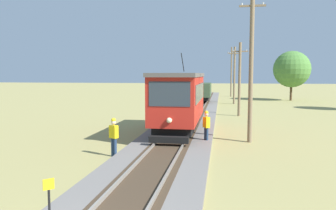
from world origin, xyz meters
TOP-DOWN VIEW (x-y plane):
  - red_tram at (0.00, 15.04)m, footprint 2.60×8.54m
  - freight_car at (0.00, 37.07)m, footprint 2.40×5.20m
  - utility_pole_near_tram at (4.13, 13.34)m, footprint 1.40×0.26m
  - utility_pole_mid at (4.13, 24.87)m, footprint 1.40×0.48m
  - utility_pole_far at (4.13, 37.30)m, footprint 1.40×0.45m
  - utility_pole_distant at (4.13, 51.22)m, footprint 1.40×0.54m
  - trackside_signal_marker at (-1.64, 2.21)m, footprint 0.21×0.21m
  - gravel_pile at (-4.42, 37.40)m, footprint 2.02×2.02m
  - track_worker at (-2.25, 9.06)m, footprint 0.45×0.39m
  - second_worker at (1.78, 12.69)m, footprint 0.41×0.45m
  - tree_left_near at (12.33, 43.90)m, footprint 5.14×5.14m

SIDE VIEW (x-z plane):
  - gravel_pile at x=-4.42m, z-range 0.00..0.81m
  - trackside_signal_marker at x=-1.64m, z-range 0.08..1.26m
  - track_worker at x=-2.25m, z-range 0.09..1.88m
  - second_worker at x=1.78m, z-range 0.09..1.88m
  - freight_car at x=0.00m, z-range 0.40..2.71m
  - red_tram at x=0.00m, z-range -0.20..4.59m
  - utility_pole_mid at x=4.13m, z-range 0.10..6.64m
  - utility_pole_far at x=4.13m, z-range 0.10..7.28m
  - utility_pole_distant at x=4.13m, z-range 0.10..8.35m
  - utility_pole_near_tram at x=4.13m, z-range 0.10..8.50m
  - tree_left_near at x=12.33m, z-range 0.93..7.95m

